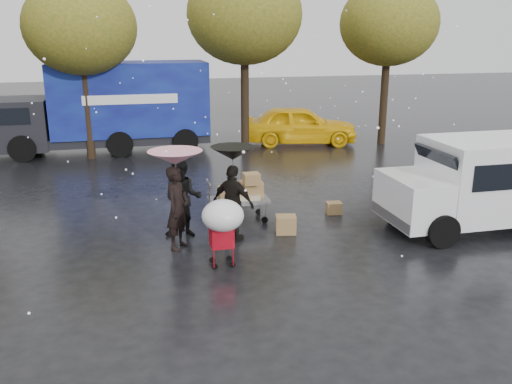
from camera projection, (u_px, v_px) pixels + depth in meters
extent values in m
plane|color=black|center=(233.00, 248.00, 12.12)|extent=(90.00, 90.00, 0.00)
imported|color=black|center=(177.00, 208.00, 11.84)|extent=(0.75, 0.81, 1.87)
imported|color=black|center=(183.00, 199.00, 12.57)|extent=(1.01, 0.85, 1.84)
imported|color=black|center=(233.00, 204.00, 12.30)|extent=(1.07, 1.03, 1.78)
cylinder|color=#4C4C4C|center=(177.00, 204.00, 11.82)|extent=(0.02, 0.02, 2.07)
cone|color=#ED6185|center=(175.00, 158.00, 11.52)|extent=(1.18, 1.18, 0.30)
sphere|color=#4C4C4C|center=(175.00, 156.00, 11.51)|extent=(0.06, 0.06, 0.06)
cylinder|color=#4C4C4C|center=(233.00, 198.00, 12.26)|extent=(0.02, 0.02, 2.06)
cone|color=black|center=(233.00, 153.00, 11.97)|extent=(0.99, 0.99, 0.30)
sphere|color=#4C4C4C|center=(233.00, 152.00, 11.96)|extent=(0.06, 0.06, 0.06)
cube|color=slate|center=(239.00, 200.00, 13.69)|extent=(1.50, 0.80, 0.08)
cylinder|color=slate|center=(209.00, 193.00, 13.45)|extent=(0.04, 0.04, 0.60)
cube|color=olive|center=(251.00, 189.00, 13.80)|extent=(0.55, 0.45, 0.40)
cube|color=olive|center=(228.00, 194.00, 13.47)|extent=(0.45, 0.40, 0.35)
cube|color=olive|center=(251.00, 179.00, 13.46)|extent=(0.40, 0.35, 0.28)
cube|color=tan|center=(241.00, 196.00, 13.68)|extent=(0.90, 0.55, 0.12)
cylinder|color=black|center=(218.00, 224.00, 13.39)|extent=(0.16, 0.05, 0.16)
cylinder|color=black|center=(214.00, 215.00, 13.99)|extent=(0.16, 0.05, 0.16)
cylinder|color=black|center=(265.00, 220.00, 13.66)|extent=(0.16, 0.05, 0.16)
cylinder|color=black|center=(259.00, 212.00, 14.26)|extent=(0.16, 0.05, 0.16)
cube|color=#A70917|center=(222.00, 236.00, 11.03)|extent=(0.47, 0.41, 0.45)
cylinder|color=#A70917|center=(223.00, 222.00, 10.75)|extent=(0.42, 0.02, 0.02)
cylinder|color=#4C4C4C|center=(223.00, 225.00, 10.77)|extent=(0.02, 0.02, 0.60)
ellipsoid|color=white|center=(223.00, 215.00, 10.71)|extent=(0.84, 0.84, 0.63)
cylinder|color=black|center=(215.00, 266.00, 11.01)|extent=(0.12, 0.04, 0.12)
cylinder|color=black|center=(212.00, 260.00, 11.31)|extent=(0.12, 0.04, 0.12)
cylinder|color=black|center=(232.00, 265.00, 11.09)|extent=(0.12, 0.04, 0.12)
cylinder|color=black|center=(229.00, 258.00, 11.39)|extent=(0.12, 0.04, 0.12)
cube|color=white|center=(505.00, 177.00, 13.20)|extent=(3.80, 2.00, 1.90)
cube|color=white|center=(414.00, 199.00, 12.77)|extent=(1.20, 1.95, 1.10)
cube|color=black|center=(439.00, 163.00, 12.65)|extent=(0.37, 1.70, 0.67)
cube|color=slate|center=(392.00, 217.00, 12.76)|extent=(0.12, 1.90, 0.25)
cylinder|color=black|center=(442.00, 231.00, 12.06)|extent=(0.76, 0.28, 0.76)
cylinder|color=black|center=(401.00, 205.00, 13.83)|extent=(0.76, 0.28, 0.76)
cylinder|color=black|center=(512.00, 196.00, 14.58)|extent=(0.76, 0.28, 0.76)
cube|color=#0E0B5C|center=(130.00, 98.00, 21.44)|extent=(6.00, 2.50, 2.80)
cube|color=black|center=(19.00, 124.00, 20.74)|extent=(2.20, 2.40, 1.90)
cube|color=black|center=(107.00, 138.00, 21.66)|extent=(8.00, 2.30, 0.35)
cube|color=white|center=(131.00, 99.00, 20.24)|extent=(3.50, 0.03, 0.35)
cylinder|color=black|center=(22.00, 149.00, 19.93)|extent=(1.00, 0.30, 1.00)
cylinder|color=black|center=(32.00, 137.00, 22.07)|extent=(1.00, 0.30, 1.00)
cylinder|color=black|center=(185.00, 141.00, 21.28)|extent=(1.00, 0.30, 1.00)
cylinder|color=black|center=(179.00, 131.00, 23.42)|extent=(1.00, 0.30, 1.00)
cube|color=olive|center=(286.00, 224.00, 12.95)|extent=(0.55, 0.48, 0.43)
cube|color=olive|center=(334.00, 208.00, 14.35)|extent=(0.43, 0.36, 0.31)
imported|color=yellow|center=(300.00, 125.00, 23.02)|extent=(5.12, 2.90, 1.64)
cylinder|color=black|center=(87.00, 99.00, 20.00)|extent=(0.32, 0.32, 4.48)
ellipsoid|color=#425217|center=(80.00, 27.00, 19.27)|extent=(4.00, 4.00, 3.40)
cylinder|color=black|center=(245.00, 89.00, 21.30)|extent=(0.32, 0.32, 4.90)
ellipsoid|color=#425217|center=(244.00, 15.00, 20.50)|extent=(4.40, 4.40, 3.74)
cylinder|color=black|center=(384.00, 89.00, 22.69)|extent=(0.32, 0.32, 4.62)
ellipsoid|color=#425217|center=(389.00, 23.00, 21.94)|extent=(4.00, 4.00, 3.40)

